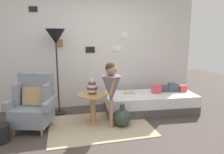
% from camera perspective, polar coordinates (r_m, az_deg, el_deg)
% --- Properties ---
extents(ground_plane, '(12.00, 12.00, 0.00)m').
position_cam_1_polar(ground_plane, '(3.30, 1.53, -18.01)').
color(ground_plane, '#423833').
extents(gallery_wall, '(4.80, 0.12, 2.60)m').
position_cam_1_polar(gallery_wall, '(4.80, -4.67, 7.47)').
color(gallery_wall, silver).
rests_on(gallery_wall, ground).
extents(rug, '(1.81, 1.30, 0.01)m').
position_cam_1_polar(rug, '(3.89, -3.33, -13.21)').
color(rug, tan).
rests_on(rug, ground).
extents(armchair, '(0.87, 0.75, 0.97)m').
position_cam_1_polar(armchair, '(3.90, -20.80, -7.03)').
color(armchair, '#9E7042').
rests_on(armchair, ground).
extents(daybed, '(1.96, 0.95, 0.40)m').
position_cam_1_polar(daybed, '(4.56, 10.40, -6.99)').
color(daybed, '#4C4742').
rests_on(daybed, ground).
extents(pillow_head, '(0.17, 0.13, 0.14)m').
position_cam_1_polar(pillow_head, '(4.85, 18.85, -2.98)').
color(pillow_head, '#D64C56').
rests_on(pillow_head, daybed).
extents(pillow_mid, '(0.23, 0.16, 0.19)m').
position_cam_1_polar(pillow_mid, '(4.79, 16.52, -2.75)').
color(pillow_mid, '#474C56').
rests_on(pillow_mid, daybed).
extents(pillow_back, '(0.21, 0.13, 0.15)m').
position_cam_1_polar(pillow_back, '(4.73, 14.16, -3.02)').
color(pillow_back, '#474C56').
rests_on(pillow_back, daybed).
extents(pillow_extra, '(0.19, 0.13, 0.19)m').
position_cam_1_polar(pillow_extra, '(4.55, 12.14, -3.23)').
color(pillow_extra, '#D64C56').
rests_on(pillow_extra, daybed).
extents(side_table, '(0.55, 0.55, 0.57)m').
position_cam_1_polar(side_table, '(3.86, -5.28, -7.05)').
color(side_table, tan).
rests_on(side_table, ground).
extents(vase_striped, '(0.19, 0.19, 0.28)m').
position_cam_1_polar(vase_striped, '(3.80, -5.47, -2.94)').
color(vase_striped, brown).
rests_on(vase_striped, side_table).
extents(floor_lamp, '(0.38, 0.38, 1.75)m').
position_cam_1_polar(floor_lamp, '(4.32, -15.23, 9.70)').
color(floor_lamp, black).
rests_on(floor_lamp, ground).
extents(person_child, '(0.34, 0.34, 1.17)m').
position_cam_1_polar(person_child, '(3.62, -0.22, -2.52)').
color(person_child, '#A37A60').
rests_on(person_child, ground).
extents(book_on_daybed, '(0.24, 0.19, 0.03)m').
position_cam_1_polar(book_on_daybed, '(4.45, 4.80, -4.40)').
color(book_on_daybed, tan).
rests_on(book_on_daybed, daybed).
extents(demijohn_near, '(0.33, 0.33, 0.41)m').
position_cam_1_polar(demijohn_near, '(3.82, 2.80, -11.00)').
color(demijohn_near, '#2D3D33').
rests_on(demijohn_near, ground).
extents(magazine_basket, '(0.28, 0.28, 0.28)m').
position_cam_1_polar(magazine_basket, '(3.72, -28.44, -13.50)').
color(magazine_basket, black).
rests_on(magazine_basket, ground).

